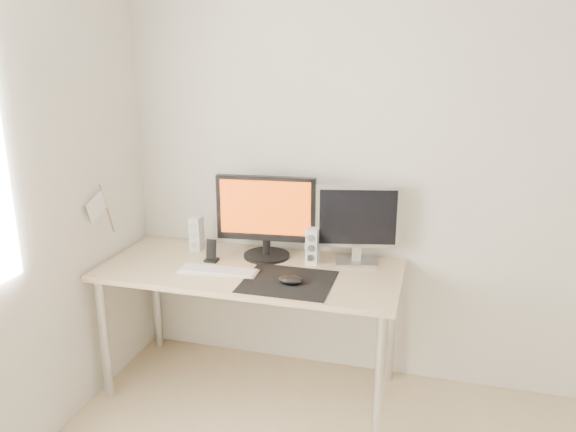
{
  "coord_description": "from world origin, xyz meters",
  "views": [
    {
      "loc": [
        0.01,
        -1.27,
        1.84
      ],
      "look_at": [
        -0.74,
        1.46,
        1.01
      ],
      "focal_mm": 35.0,
      "sensor_mm": 36.0,
      "label": 1
    }
  ],
  "objects_px": {
    "speaker_right": "(313,246)",
    "phone_dock": "(211,255)",
    "keyboard": "(219,271)",
    "main_monitor": "(266,214)",
    "speaker_left": "(196,234)",
    "desk": "(251,281)",
    "mouse": "(290,280)",
    "second_monitor": "(358,221)"
  },
  "relations": [
    {
      "from": "speaker_right",
      "to": "phone_dock",
      "type": "xyz_separation_m",
      "value": [
        -0.54,
        -0.12,
        -0.06
      ]
    },
    {
      "from": "speaker_right",
      "to": "phone_dock",
      "type": "distance_m",
      "value": 0.56
    },
    {
      "from": "speaker_right",
      "to": "keyboard",
      "type": "distance_m",
      "value": 0.52
    },
    {
      "from": "main_monitor",
      "to": "speaker_left",
      "type": "bearing_deg",
      "value": 179.51
    },
    {
      "from": "desk",
      "to": "speaker_right",
      "type": "distance_m",
      "value": 0.39
    },
    {
      "from": "desk",
      "to": "keyboard",
      "type": "relative_size",
      "value": 3.77
    },
    {
      "from": "mouse",
      "to": "speaker_left",
      "type": "relative_size",
      "value": 0.6
    },
    {
      "from": "speaker_right",
      "to": "phone_dock",
      "type": "bearing_deg",
      "value": -167.36
    },
    {
      "from": "main_monitor",
      "to": "keyboard",
      "type": "height_order",
      "value": "main_monitor"
    },
    {
      "from": "mouse",
      "to": "second_monitor",
      "type": "distance_m",
      "value": 0.52
    },
    {
      "from": "speaker_right",
      "to": "desk",
      "type": "bearing_deg",
      "value": -153.27
    },
    {
      "from": "desk",
      "to": "second_monitor",
      "type": "xyz_separation_m",
      "value": [
        0.54,
        0.22,
        0.32
      ]
    },
    {
      "from": "mouse",
      "to": "second_monitor",
      "type": "xyz_separation_m",
      "value": [
        0.27,
        0.39,
        0.22
      ]
    },
    {
      "from": "mouse",
      "to": "speaker_left",
      "type": "bearing_deg",
      "value": 152.7
    },
    {
      "from": "mouse",
      "to": "main_monitor",
      "type": "distance_m",
      "value": 0.47
    },
    {
      "from": "desk",
      "to": "main_monitor",
      "type": "relative_size",
      "value": 2.9
    },
    {
      "from": "keyboard",
      "to": "desk",
      "type": "bearing_deg",
      "value": 36.91
    },
    {
      "from": "second_monitor",
      "to": "speaker_right",
      "type": "height_order",
      "value": "second_monitor"
    },
    {
      "from": "mouse",
      "to": "speaker_left",
      "type": "distance_m",
      "value": 0.74
    },
    {
      "from": "phone_dock",
      "to": "second_monitor",
      "type": "bearing_deg",
      "value": 13.9
    },
    {
      "from": "desk",
      "to": "speaker_left",
      "type": "xyz_separation_m",
      "value": [
        -0.39,
        0.18,
        0.18
      ]
    },
    {
      "from": "phone_dock",
      "to": "keyboard",
      "type": "bearing_deg",
      "value": -54.94
    },
    {
      "from": "main_monitor",
      "to": "phone_dock",
      "type": "bearing_deg",
      "value": -152.91
    },
    {
      "from": "main_monitor",
      "to": "second_monitor",
      "type": "height_order",
      "value": "main_monitor"
    },
    {
      "from": "keyboard",
      "to": "phone_dock",
      "type": "relative_size",
      "value": 3.35
    },
    {
      "from": "second_monitor",
      "to": "speaker_right",
      "type": "relative_size",
      "value": 2.22
    },
    {
      "from": "mouse",
      "to": "phone_dock",
      "type": "height_order",
      "value": "phone_dock"
    },
    {
      "from": "second_monitor",
      "to": "speaker_left",
      "type": "xyz_separation_m",
      "value": [
        -0.92,
        -0.05,
        -0.14
      ]
    },
    {
      "from": "keyboard",
      "to": "speaker_left",
      "type": "bearing_deg",
      "value": 131.44
    },
    {
      "from": "keyboard",
      "to": "phone_dock",
      "type": "height_order",
      "value": "phone_dock"
    },
    {
      "from": "speaker_left",
      "to": "speaker_right",
      "type": "xyz_separation_m",
      "value": [
        0.69,
        -0.02,
        0.0
      ]
    },
    {
      "from": "main_monitor",
      "to": "second_monitor",
      "type": "xyz_separation_m",
      "value": [
        0.5,
        0.05,
        -0.01
      ]
    },
    {
      "from": "mouse",
      "to": "speaker_right",
      "type": "xyz_separation_m",
      "value": [
        0.04,
        0.32,
        0.08
      ]
    },
    {
      "from": "desk",
      "to": "phone_dock",
      "type": "distance_m",
      "value": 0.27
    },
    {
      "from": "second_monitor",
      "to": "speaker_left",
      "type": "distance_m",
      "value": 0.93
    },
    {
      "from": "second_monitor",
      "to": "mouse",
      "type": "bearing_deg",
      "value": -124.93
    },
    {
      "from": "desk",
      "to": "keyboard",
      "type": "height_order",
      "value": "keyboard"
    },
    {
      "from": "second_monitor",
      "to": "keyboard",
      "type": "relative_size",
      "value": 1.06
    },
    {
      "from": "mouse",
      "to": "desk",
      "type": "bearing_deg",
      "value": 148.77
    },
    {
      "from": "main_monitor",
      "to": "speaker_left",
      "type": "distance_m",
      "value": 0.45
    },
    {
      "from": "speaker_right",
      "to": "second_monitor",
      "type": "bearing_deg",
      "value": 16.82
    },
    {
      "from": "desk",
      "to": "speaker_left",
      "type": "relative_size",
      "value": 7.93
    }
  ]
}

